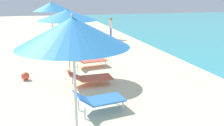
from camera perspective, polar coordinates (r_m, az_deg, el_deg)
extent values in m
cylinder|color=silver|center=(5.11, -8.40, -7.46)|extent=(0.05, 0.05, 2.02)
cone|color=#338CD8|center=(4.76, -9.00, 7.06)|extent=(2.17, 2.17, 0.56)
sphere|color=silver|center=(4.73, -9.16, 10.81)|extent=(0.06, 0.06, 0.06)
cube|color=blue|center=(6.67, -1.50, -8.36)|extent=(1.05, 0.78, 0.04)
cube|color=blue|center=(6.41, -6.89, -8.06)|extent=(0.45, 0.68, 0.29)
cylinder|color=silver|center=(7.11, 0.53, -8.24)|extent=(0.04, 0.04, 0.28)
cylinder|color=silver|center=(6.67, 2.51, -9.89)|extent=(0.04, 0.04, 0.28)
cylinder|color=silver|center=(6.76, -7.73, -9.64)|extent=(0.04, 0.04, 0.28)
cylinder|color=silver|center=(6.30, -6.27, -11.54)|extent=(0.04, 0.04, 0.28)
cylinder|color=silver|center=(9.26, -9.91, 3.09)|extent=(0.05, 0.05, 2.12)
cone|color=#338CD8|center=(9.08, -10.27, 10.84)|extent=(2.11, 2.11, 0.38)
sphere|color=silver|center=(9.07, -10.34, 12.24)|extent=(0.06, 0.06, 0.06)
cube|color=#D8593F|center=(10.71, -4.36, 0.64)|extent=(1.18, 0.80, 0.04)
cube|color=#D8593F|center=(10.46, -8.11, 1.24)|extent=(0.45, 0.70, 0.36)
cylinder|color=silver|center=(11.15, -2.61, 0.45)|extent=(0.04, 0.04, 0.26)
cylinder|color=silver|center=(10.64, -1.56, -0.25)|extent=(0.04, 0.04, 0.26)
cylinder|color=silver|center=(10.80, -8.76, -0.20)|extent=(0.04, 0.04, 0.26)
cylinder|color=silver|center=(10.27, -7.97, -0.97)|extent=(0.04, 0.04, 0.26)
cube|color=#D8593F|center=(8.57, -3.73, -3.37)|extent=(1.12, 0.70, 0.04)
cube|color=#D8593F|center=(8.39, -8.71, -2.90)|extent=(0.44, 0.68, 0.28)
cylinder|color=silver|center=(8.98, -1.37, -3.34)|extent=(0.04, 0.04, 0.22)
cylinder|color=silver|center=(8.47, -0.30, -4.51)|extent=(0.04, 0.04, 0.22)
cylinder|color=silver|center=(8.74, -9.12, -4.07)|extent=(0.04, 0.04, 0.22)
cylinder|color=silver|center=(8.21, -8.52, -5.32)|extent=(0.04, 0.04, 0.22)
cylinder|color=silver|center=(13.87, -13.57, 7.01)|extent=(0.05, 0.05, 2.18)
cone|color=#338CD8|center=(13.75, -13.91, 12.39)|extent=(1.88, 1.88, 0.42)
sphere|color=silver|center=(13.74, -13.98, 13.39)|extent=(0.06, 0.06, 0.06)
cube|color=#4CA572|center=(15.25, -10.79, 4.67)|extent=(1.20, 0.78, 0.04)
cube|color=#4CA572|center=(15.29, -13.50, 5.32)|extent=(0.43, 0.65, 0.39)
cylinder|color=silver|center=(15.48, -8.99, 4.40)|extent=(0.04, 0.04, 0.23)
cylinder|color=silver|center=(14.99, -9.09, 4.05)|extent=(0.04, 0.04, 0.23)
cylinder|color=silver|center=(15.60, -13.60, 4.24)|extent=(0.04, 0.04, 0.23)
cylinder|color=silver|center=(15.12, -13.84, 3.89)|extent=(0.04, 0.04, 0.23)
cube|color=#D8593F|center=(12.98, -10.05, 2.70)|extent=(0.95, 0.65, 0.04)
cube|color=#D8593F|center=(12.94, -12.87, 3.06)|extent=(0.39, 0.62, 0.23)
cylinder|color=silver|center=(13.28, -8.54, 2.54)|extent=(0.04, 0.04, 0.19)
cylinder|color=silver|center=(12.78, -8.34, 2.06)|extent=(0.04, 0.04, 0.19)
cylinder|color=silver|center=(13.24, -12.85, 2.29)|extent=(0.04, 0.04, 0.19)
cylinder|color=silver|center=(12.75, -12.82, 1.80)|extent=(0.04, 0.04, 0.19)
cylinder|color=silver|center=(18.47, -13.45, 8.71)|extent=(0.05, 0.05, 2.02)
cone|color=#338CD8|center=(18.37, -13.70, 12.69)|extent=(2.29, 2.29, 0.54)
sphere|color=silver|center=(18.37, -13.76, 13.63)|extent=(0.06, 0.06, 0.06)
cube|color=#D8593F|center=(19.77, -10.03, 6.97)|extent=(1.22, 0.75, 0.04)
cube|color=#D8593F|center=(19.57, -12.27, 7.23)|extent=(0.51, 0.64, 0.30)
cylinder|color=silver|center=(20.13, -8.88, 6.83)|extent=(0.04, 0.04, 0.19)
cylinder|color=silver|center=(19.67, -8.49, 6.65)|extent=(0.04, 0.04, 0.19)
cylinder|color=silver|center=(19.84, -12.49, 6.53)|extent=(0.04, 0.04, 0.19)
cylinder|color=silver|center=(19.37, -12.19, 6.34)|extent=(0.04, 0.04, 0.19)
cube|color=#D8593F|center=(17.40, -9.77, 6.13)|extent=(1.13, 0.77, 0.04)
cube|color=#D8593F|center=(17.40, -12.16, 6.51)|extent=(0.47, 0.70, 0.29)
cylinder|color=silver|center=(17.69, -8.35, 5.83)|extent=(0.04, 0.04, 0.27)
cylinder|color=silver|center=(17.15, -8.32, 5.54)|extent=(0.04, 0.04, 0.27)
cylinder|color=silver|center=(17.72, -12.16, 5.67)|extent=(0.04, 0.04, 0.27)
cylinder|color=silver|center=(17.18, -12.25, 5.37)|extent=(0.04, 0.04, 0.27)
cylinder|color=#334CB2|center=(17.65, -0.31, 6.75)|extent=(0.11, 0.11, 0.75)
cylinder|color=#334CB2|center=(17.82, -0.27, 6.83)|extent=(0.11, 0.11, 0.75)
cube|color=silver|center=(17.66, -0.29, 8.89)|extent=(0.33, 0.41, 0.56)
sphere|color=#9E704C|center=(17.62, -0.30, 10.12)|extent=(0.20, 0.20, 0.20)
cube|color=red|center=(21.71, -7.69, 7.60)|extent=(0.50, 0.36, 0.29)
cube|color=white|center=(21.68, -7.70, 8.05)|extent=(0.51, 0.37, 0.05)
sphere|color=#E54C38|center=(9.54, -19.34, -2.87)|extent=(0.30, 0.30, 0.30)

